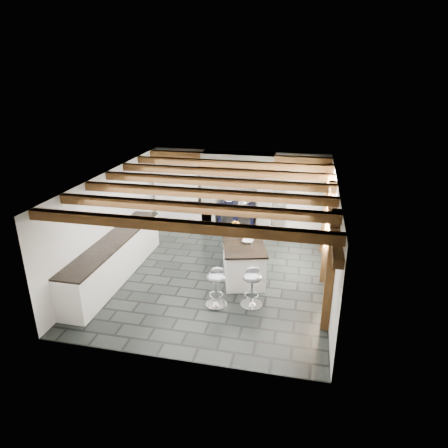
% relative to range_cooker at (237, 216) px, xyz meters
% --- Properties ---
extents(ground, '(6.00, 6.00, 0.00)m').
position_rel_range_cooker_xyz_m(ground, '(0.00, -2.68, -0.47)').
color(ground, black).
rests_on(ground, ground).
extents(room_shell, '(6.00, 6.03, 6.00)m').
position_rel_range_cooker_xyz_m(room_shell, '(-0.61, -1.26, 0.60)').
color(room_shell, silver).
rests_on(room_shell, ground).
extents(range_cooker, '(1.00, 0.63, 0.99)m').
position_rel_range_cooker_xyz_m(range_cooker, '(0.00, 0.00, 0.00)').
color(range_cooker, black).
rests_on(range_cooker, ground).
extents(kitchen_island, '(1.31, 1.90, 1.14)m').
position_rel_range_cooker_xyz_m(kitchen_island, '(0.60, -2.58, -0.03)').
color(kitchen_island, white).
rests_on(kitchen_island, ground).
extents(bar_stool_near, '(0.51, 0.51, 0.82)m').
position_rel_range_cooker_xyz_m(bar_stool_near, '(0.99, -3.80, 0.04)').
color(bar_stool_near, silver).
rests_on(bar_stool_near, ground).
extents(bar_stool_far, '(0.52, 0.52, 0.81)m').
position_rel_range_cooker_xyz_m(bar_stool_far, '(0.30, -3.94, 0.03)').
color(bar_stool_far, silver).
rests_on(bar_stool_far, ground).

